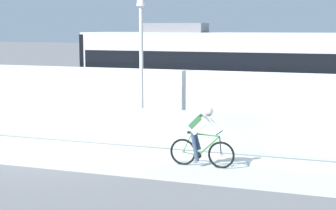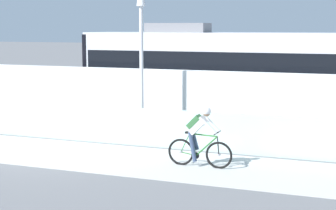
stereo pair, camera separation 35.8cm
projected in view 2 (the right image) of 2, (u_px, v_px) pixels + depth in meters
ground_plane at (48, 152)px, 16.33m from camera, size 200.00×200.00×0.00m
bike_path_deck at (48, 152)px, 16.33m from camera, size 32.00×3.20×0.01m
glass_parapet at (80, 123)px, 17.95m from camera, size 32.00×0.05×1.19m
concrete_barrier_wall at (106, 100)px, 19.54m from camera, size 32.00×0.36×2.24m
tram_rail_near at (135, 120)px, 21.99m from camera, size 32.00×0.08×0.01m
tram_rail_far at (149, 115)px, 23.31m from camera, size 32.00×0.08×0.01m
tram at (226, 74)px, 21.13m from camera, size 11.06×2.54×3.81m
cyclist_on_bike at (199, 137)px, 14.54m from camera, size 1.77×0.58×1.61m
lamp_post_antenna at (141, 39)px, 17.11m from camera, size 0.28×0.28×5.20m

